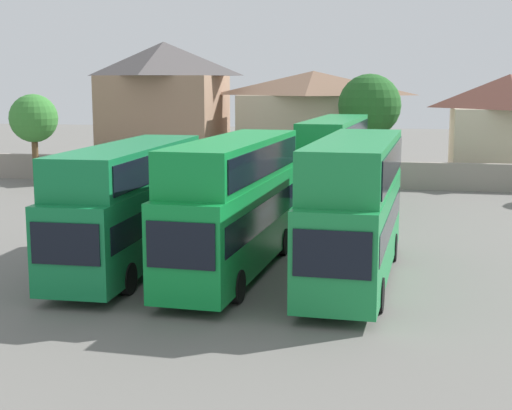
% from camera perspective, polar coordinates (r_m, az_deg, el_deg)
% --- Properties ---
extents(ground, '(140.00, 140.00, 0.00)m').
position_cam_1_polar(ground, '(45.75, 3.71, 0.43)').
color(ground, slate).
extents(depot_boundary_wall, '(56.00, 0.50, 1.80)m').
position_cam_1_polar(depot_boundary_wall, '(51.23, 4.58, 2.40)').
color(depot_boundary_wall, gray).
rests_on(depot_boundary_wall, ground).
extents(bus_1, '(2.78, 11.52, 4.71)m').
position_cam_1_polar(bus_1, '(29.07, -9.51, 0.44)').
color(bus_1, '#147B40').
rests_on(bus_1, ground).
extents(bus_2, '(3.00, 11.50, 5.01)m').
position_cam_1_polar(bus_2, '(27.70, -1.67, 0.47)').
color(bus_2, '#108B38').
rests_on(bus_2, ground).
extents(bus_3, '(3.04, 11.37, 5.10)m').
position_cam_1_polar(bus_3, '(26.93, 7.50, 0.23)').
color(bus_3, '#1A8741').
rests_on(bus_3, ground).
extents(bus_4, '(2.68, 10.91, 3.34)m').
position_cam_1_polar(bus_4, '(41.31, -0.17, 2.16)').
color(bus_4, '#1D7F35').
rests_on(bus_4, ground).
extents(bus_5, '(3.01, 11.77, 5.07)m').
position_cam_1_polar(bus_5, '(41.39, 5.91, 3.44)').
color(bus_5, '#1B8940').
rests_on(bus_5, ground).
extents(house_terrace_left, '(8.99, 8.34, 10.06)m').
position_cam_1_polar(house_terrace_left, '(59.53, -6.92, 7.42)').
color(house_terrace_left, '#9E7A60').
rests_on(house_terrace_left, ground).
extents(house_terrace_centre, '(11.28, 6.58, 7.83)m').
position_cam_1_polar(house_terrace_centre, '(58.09, 4.31, 6.29)').
color(house_terrace_centre, '#C6B293').
rests_on(house_terrace_centre, ground).
extents(house_terrace_right, '(8.17, 7.66, 7.57)m').
position_cam_1_polar(house_terrace_right, '(57.57, 18.49, 5.69)').
color(house_terrace_right, beige).
rests_on(house_terrace_right, ground).
extents(tree_behind_wall, '(3.27, 3.27, 6.22)m').
position_cam_1_polar(tree_behind_wall, '(53.74, -16.47, 6.26)').
color(tree_behind_wall, brown).
rests_on(tree_behind_wall, ground).
extents(tree_right_of_lot, '(4.35, 4.35, 7.58)m').
position_cam_1_polar(tree_right_of_lot, '(53.09, 8.58, 7.41)').
color(tree_right_of_lot, brown).
rests_on(tree_right_of_lot, ground).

